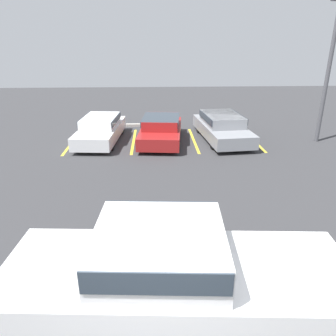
# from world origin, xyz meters

# --- Properties ---
(stall_stripe_a) EXTENTS (0.12, 4.04, 0.01)m
(stall_stripe_a) POSITION_xyz_m (-3.81, 11.74, 0.00)
(stall_stripe_a) COLOR yellow
(stall_stripe_a) RESTS_ON ground_plane
(stall_stripe_b) EXTENTS (0.12, 4.04, 0.01)m
(stall_stripe_b) POSITION_xyz_m (-0.90, 11.74, 0.00)
(stall_stripe_b) COLOR yellow
(stall_stripe_b) RESTS_ON ground_plane
(stall_stripe_c) EXTENTS (0.12, 4.04, 0.01)m
(stall_stripe_c) POSITION_xyz_m (2.02, 11.74, 0.00)
(stall_stripe_c) COLOR yellow
(stall_stripe_c) RESTS_ON ground_plane
(stall_stripe_d) EXTENTS (0.12, 4.04, 0.01)m
(stall_stripe_d) POSITION_xyz_m (4.93, 11.74, 0.00)
(stall_stripe_d) COLOR yellow
(stall_stripe_d) RESTS_ON ground_plane
(pickup_truck) EXTENTS (5.86, 2.48, 1.87)m
(pickup_truck) POSITION_xyz_m (0.42, 0.88, 0.94)
(pickup_truck) COLOR white
(pickup_truck) RESTS_ON ground_plane
(parked_sedan_a) EXTENTS (2.06, 4.50, 1.19)m
(parked_sedan_a) POSITION_xyz_m (-2.44, 11.81, 0.63)
(parked_sedan_a) COLOR silver
(parked_sedan_a) RESTS_ON ground_plane
(parked_sedan_b) EXTENTS (2.24, 4.37, 1.18)m
(parked_sedan_b) POSITION_xyz_m (0.43, 11.60, 0.63)
(parked_sedan_b) COLOR maroon
(parked_sedan_b) RESTS_ON ground_plane
(parked_sedan_c) EXTENTS (2.28, 4.85, 1.23)m
(parked_sedan_c) POSITION_xyz_m (3.39, 11.84, 0.66)
(parked_sedan_c) COLOR gray
(parked_sedan_c) RESTS_ON ground_plane
(light_post) EXTENTS (0.70, 0.36, 6.36)m
(light_post) POSITION_xyz_m (7.90, 11.31, 3.89)
(light_post) COLOR #515156
(light_post) RESTS_ON ground_plane
(wheel_stop_curb) EXTENTS (1.97, 0.20, 0.14)m
(wheel_stop_curb) POSITION_xyz_m (-0.80, 14.54, 0.07)
(wheel_stop_curb) COLOR #B7B2A8
(wheel_stop_curb) RESTS_ON ground_plane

